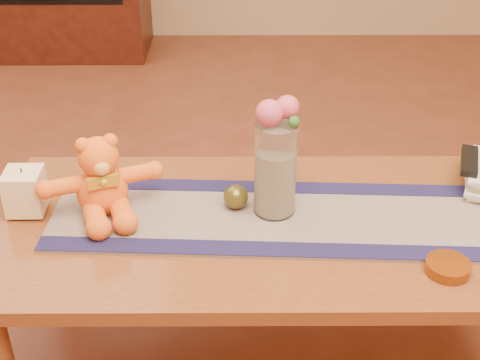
{
  "coord_description": "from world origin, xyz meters",
  "views": [
    {
      "loc": [
        -0.06,
        -1.45,
        1.47
      ],
      "look_at": [
        -0.05,
        0.0,
        0.58
      ],
      "focal_mm": 50.05,
      "sensor_mm": 36.0,
      "label": 1
    }
  ],
  "objects_px": {
    "bronze_ball": "(236,197)",
    "book_bottom": "(465,181)",
    "amber_dish": "(448,267)",
    "glass_vase": "(275,169)",
    "pillar_candle": "(25,191)",
    "teddy_bear": "(100,176)",
    "tv_remote": "(469,161)"
  },
  "relations": [
    {
      "from": "bronze_ball",
      "to": "book_bottom",
      "type": "distance_m",
      "value": 0.67
    },
    {
      "from": "bronze_ball",
      "to": "amber_dish",
      "type": "distance_m",
      "value": 0.57
    },
    {
      "from": "glass_vase",
      "to": "pillar_candle",
      "type": "bearing_deg",
      "value": 179.21
    },
    {
      "from": "teddy_bear",
      "to": "tv_remote",
      "type": "xyz_separation_m",
      "value": [
        1.01,
        0.12,
        -0.03
      ]
    },
    {
      "from": "book_bottom",
      "to": "pillar_candle",
      "type": "bearing_deg",
      "value": -159.26
    },
    {
      "from": "book_bottom",
      "to": "glass_vase",
      "type": "bearing_deg",
      "value": -151.18
    },
    {
      "from": "teddy_bear",
      "to": "pillar_candle",
      "type": "relative_size",
      "value": 2.67
    },
    {
      "from": "teddy_bear",
      "to": "book_bottom",
      "type": "xyz_separation_m",
      "value": [
        1.02,
        0.13,
        -0.1
      ]
    },
    {
      "from": "pillar_candle",
      "to": "tv_remote",
      "type": "bearing_deg",
      "value": 5.77
    },
    {
      "from": "glass_vase",
      "to": "book_bottom",
      "type": "distance_m",
      "value": 0.59
    },
    {
      "from": "teddy_bear",
      "to": "bronze_ball",
      "type": "xyz_separation_m",
      "value": [
        0.36,
        0.01,
        -0.07
      ]
    },
    {
      "from": "bronze_ball",
      "to": "amber_dish",
      "type": "xyz_separation_m",
      "value": [
        0.5,
        -0.27,
        -0.03
      ]
    },
    {
      "from": "glass_vase",
      "to": "bronze_ball",
      "type": "distance_m",
      "value": 0.14
    },
    {
      "from": "teddy_bear",
      "to": "tv_remote",
      "type": "bearing_deg",
      "value": -12.63
    },
    {
      "from": "book_bottom",
      "to": "amber_dish",
      "type": "height_order",
      "value": "amber_dish"
    },
    {
      "from": "tv_remote",
      "to": "glass_vase",
      "type": "bearing_deg",
      "value": -149.04
    },
    {
      "from": "teddy_bear",
      "to": "bronze_ball",
      "type": "height_order",
      "value": "teddy_bear"
    },
    {
      "from": "pillar_candle",
      "to": "glass_vase",
      "type": "bearing_deg",
      "value": -0.79
    },
    {
      "from": "glass_vase",
      "to": "bronze_ball",
      "type": "relative_size",
      "value": 3.87
    },
    {
      "from": "bronze_ball",
      "to": "tv_remote",
      "type": "xyz_separation_m",
      "value": [
        0.66,
        0.12,
        0.04
      ]
    },
    {
      "from": "pillar_candle",
      "to": "bronze_ball",
      "type": "xyz_separation_m",
      "value": [
        0.56,
        0.01,
        -0.02
      ]
    },
    {
      "from": "teddy_bear",
      "to": "tv_remote",
      "type": "distance_m",
      "value": 1.02
    },
    {
      "from": "book_bottom",
      "to": "bronze_ball",
      "type": "bearing_deg",
      "value": -154.69
    },
    {
      "from": "teddy_bear",
      "to": "glass_vase",
      "type": "height_order",
      "value": "glass_vase"
    },
    {
      "from": "glass_vase",
      "to": "tv_remote",
      "type": "distance_m",
      "value": 0.57
    },
    {
      "from": "tv_remote",
      "to": "book_bottom",
      "type": "bearing_deg",
      "value": 90.0
    },
    {
      "from": "teddy_bear",
      "to": "pillar_candle",
      "type": "xyz_separation_m",
      "value": [
        -0.21,
        0.0,
        -0.05
      ]
    },
    {
      "from": "bronze_ball",
      "to": "tv_remote",
      "type": "height_order",
      "value": "tv_remote"
    },
    {
      "from": "tv_remote",
      "to": "teddy_bear",
      "type": "bearing_deg",
      "value": -155.51
    },
    {
      "from": "amber_dish",
      "to": "book_bottom",
      "type": "bearing_deg",
      "value": 68.31
    },
    {
      "from": "glass_vase",
      "to": "bronze_ball",
      "type": "height_order",
      "value": "glass_vase"
    },
    {
      "from": "teddy_bear",
      "to": "glass_vase",
      "type": "bearing_deg",
      "value": -20.69
    }
  ]
}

